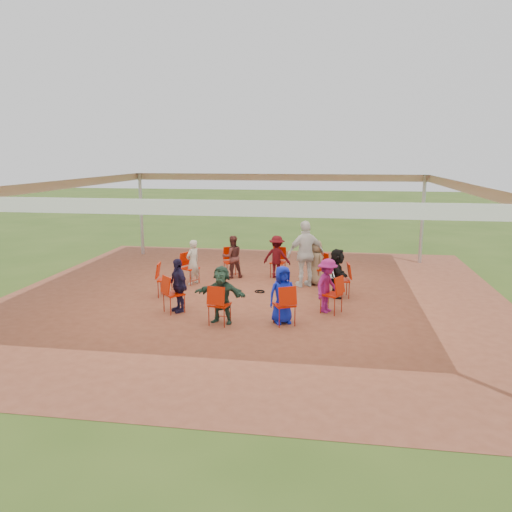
# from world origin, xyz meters

# --- Properties ---
(ground) EXTENTS (80.00, 80.00, 0.00)m
(ground) POSITION_xyz_m (0.00, 0.00, 0.00)
(ground) COLOR #354E18
(ground) RESTS_ON ground
(dirt_patch) EXTENTS (13.00, 13.00, 0.00)m
(dirt_patch) POSITION_xyz_m (0.00, 0.00, 0.01)
(dirt_patch) COLOR brown
(dirt_patch) RESTS_ON ground
(tent) EXTENTS (10.33, 10.33, 3.00)m
(tent) POSITION_xyz_m (0.00, 0.00, 2.37)
(tent) COLOR #B2B2B7
(tent) RESTS_ON ground
(chair_0) EXTENTS (0.50, 0.48, 0.90)m
(chair_0) POSITION_xyz_m (2.27, 0.33, 0.45)
(chair_0) COLOR #BE1800
(chair_0) RESTS_ON ground
(chair_1) EXTENTS (0.61, 0.61, 0.90)m
(chair_1) POSITION_xyz_m (1.64, 1.60, 0.45)
(chair_1) COLOR #BE1800
(chair_1) RESTS_ON ground
(chair_2) EXTENTS (0.49, 0.51, 0.90)m
(chair_2) POSITION_xyz_m (0.39, 2.26, 0.45)
(chair_2) COLOR #BE1800
(chair_2) RESTS_ON ground
(chair_3) EXTENTS (0.57, 0.58, 0.90)m
(chair_3) POSITION_xyz_m (-1.01, 2.05, 0.45)
(chair_3) COLOR #BE1800
(chair_3) RESTS_ON ground
(chair_4) EXTENTS (0.59, 0.58, 0.90)m
(chair_4) POSITION_xyz_m (-2.03, 1.07, 0.45)
(chair_4) COLOR #BE1800
(chair_4) RESTS_ON ground
(chair_5) EXTENTS (0.50, 0.48, 0.90)m
(chair_5) POSITION_xyz_m (-2.27, -0.33, 0.45)
(chair_5) COLOR #BE1800
(chair_5) RESTS_ON ground
(chair_6) EXTENTS (0.61, 0.61, 0.90)m
(chair_6) POSITION_xyz_m (-1.64, -1.60, 0.45)
(chair_6) COLOR #BE1800
(chair_6) RESTS_ON ground
(chair_7) EXTENTS (0.49, 0.51, 0.90)m
(chair_7) POSITION_xyz_m (-0.39, -2.26, 0.45)
(chair_7) COLOR #BE1800
(chair_7) RESTS_ON ground
(chair_8) EXTENTS (0.57, 0.58, 0.90)m
(chair_8) POSITION_xyz_m (1.01, -2.05, 0.45)
(chair_8) COLOR #BE1800
(chair_8) RESTS_ON ground
(chair_9) EXTENTS (0.59, 0.58, 0.90)m
(chair_9) POSITION_xyz_m (2.03, -1.07, 0.45)
(chair_9) COLOR #BE1800
(chair_9) RESTS_ON ground
(person_seated_0) EXTENTS (0.61, 1.24, 1.28)m
(person_seated_0) POSITION_xyz_m (2.15, 0.31, 0.65)
(person_seated_0) COLOR black
(person_seated_0) RESTS_ON ground
(person_seated_1) EXTENTS (0.69, 0.69, 1.28)m
(person_seated_1) POSITION_xyz_m (1.56, 1.51, 0.65)
(person_seated_1) COLOR #8B7254
(person_seated_1) RESTS_ON ground
(person_seated_2) EXTENTS (0.89, 0.55, 1.28)m
(person_seated_2) POSITION_xyz_m (0.37, 2.14, 0.65)
(person_seated_2) COLOR #45080D
(person_seated_2) RESTS_ON ground
(person_seated_3) EXTENTS (0.72, 0.60, 1.28)m
(person_seated_3) POSITION_xyz_m (-0.96, 1.95, 0.65)
(person_seated_3) COLOR #542825
(person_seated_3) RESTS_ON ground
(person_seated_4) EXTENTS (0.49, 0.56, 1.28)m
(person_seated_4) POSITION_xyz_m (-1.92, 1.01, 0.65)
(person_seated_4) COLOR #BAB8A5
(person_seated_4) RESTS_ON ground
(person_seated_5) EXTENTS (0.80, 0.81, 1.28)m
(person_seated_5) POSITION_xyz_m (-1.56, -1.51, 0.65)
(person_seated_5) COLOR #201A3C
(person_seated_5) RESTS_ON ground
(person_seated_6) EXTENTS (1.25, 0.64, 1.28)m
(person_seated_6) POSITION_xyz_m (-0.37, -2.14, 0.65)
(person_seated_6) COLOR #274737
(person_seated_6) RESTS_ON ground
(person_seated_7) EXTENTS (0.72, 0.59, 1.28)m
(person_seated_7) POSITION_xyz_m (0.96, -1.95, 0.65)
(person_seated_7) COLOR #0E1FB6
(person_seated_7) RESTS_ON ground
(person_seated_8) EXTENTS (0.75, 0.93, 1.28)m
(person_seated_8) POSITION_xyz_m (1.92, -1.01, 0.65)
(person_seated_8) COLOR #881764
(person_seated_8) RESTS_ON ground
(standing_person) EXTENTS (1.23, 1.00, 1.87)m
(standing_person) POSITION_xyz_m (1.28, 1.25, 0.94)
(standing_person) COLOR silver
(standing_person) RESTS_ON ground
(cable_coil) EXTENTS (0.34, 0.34, 0.03)m
(cable_coil) POSITION_xyz_m (0.11, 0.46, 0.02)
(cable_coil) COLOR black
(cable_coil) RESTS_ON ground
(laptop) EXTENTS (0.32, 0.38, 0.23)m
(laptop) POSITION_xyz_m (1.99, 0.29, 0.61)
(laptop) COLOR #B7B7BC
(laptop) RESTS_ON ground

